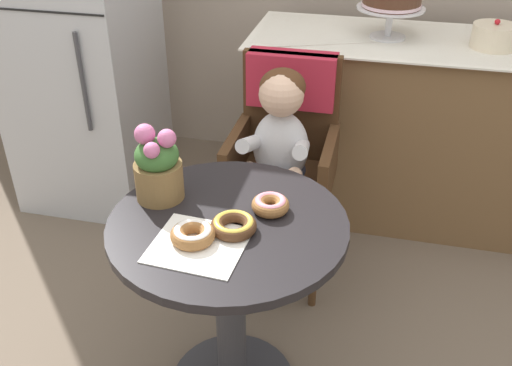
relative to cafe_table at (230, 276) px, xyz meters
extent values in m
cylinder|color=black|center=(0.00, 0.00, 0.20)|extent=(0.72, 0.72, 0.03)
cylinder|color=#333338|center=(0.00, 0.00, -0.16)|extent=(0.10, 0.10, 0.69)
cube|color=#472D19|center=(0.03, 0.65, -0.04)|extent=(0.42, 0.42, 0.04)
cube|color=#472D19|center=(0.03, 0.84, 0.22)|extent=(0.40, 0.04, 0.46)
cube|color=#472D19|center=(-0.16, 0.65, 0.08)|extent=(0.04, 0.38, 0.18)
cube|color=#472D19|center=(0.22, 0.65, 0.08)|extent=(0.04, 0.38, 0.18)
cube|color=#B22338|center=(0.03, 0.84, 0.34)|extent=(0.36, 0.11, 0.22)
cylinder|color=#472D19|center=(-0.15, 0.47, -0.28)|extent=(0.03, 0.03, 0.45)
cylinder|color=#472D19|center=(0.21, 0.47, -0.28)|extent=(0.03, 0.03, 0.45)
cylinder|color=#472D19|center=(-0.15, 0.83, -0.28)|extent=(0.03, 0.03, 0.45)
cylinder|color=#472D19|center=(0.21, 0.83, -0.28)|extent=(0.03, 0.03, 0.45)
ellipsoid|color=silver|center=(0.03, 0.63, 0.14)|extent=(0.22, 0.16, 0.30)
sphere|color=#E0B293|center=(0.03, 0.62, 0.36)|extent=(0.17, 0.17, 0.17)
ellipsoid|color=#4C2D19|center=(0.03, 0.64, 0.38)|extent=(0.17, 0.17, 0.14)
cylinder|color=silver|center=(-0.06, 0.54, 0.19)|extent=(0.08, 0.23, 0.13)
sphere|color=#E0B293|center=(-0.05, 0.47, 0.12)|extent=(0.06, 0.06, 0.06)
cylinder|color=silver|center=(0.13, 0.54, 0.19)|extent=(0.08, 0.23, 0.13)
sphere|color=#E0B293|center=(0.12, 0.47, 0.12)|extent=(0.06, 0.06, 0.06)
cylinder|color=#3F4760|center=(-0.02, 0.55, 0.03)|extent=(0.09, 0.22, 0.09)
cylinder|color=#3F4760|center=(-0.02, 0.44, -0.14)|extent=(0.08, 0.08, 0.26)
cylinder|color=#3F4760|center=(0.09, 0.55, 0.03)|extent=(0.09, 0.22, 0.09)
cylinder|color=#3F4760|center=(0.09, 0.44, -0.14)|extent=(0.08, 0.08, 0.26)
cube|color=white|center=(-0.05, -0.13, 0.21)|extent=(0.27, 0.26, 0.00)
torus|color=#4C2D19|center=(0.03, -0.04, 0.23)|extent=(0.13, 0.13, 0.04)
torus|color=gold|center=(0.03, -0.04, 0.24)|extent=(0.12, 0.12, 0.02)
torus|color=#936033|center=(-0.07, -0.11, 0.23)|extent=(0.13, 0.13, 0.04)
torus|color=white|center=(-0.07, -0.11, 0.25)|extent=(0.11, 0.11, 0.02)
torus|color=#936033|center=(0.11, 0.08, 0.23)|extent=(0.12, 0.12, 0.04)
torus|color=pink|center=(0.11, 0.08, 0.24)|extent=(0.10, 0.10, 0.02)
cylinder|color=brown|center=(-0.24, 0.08, 0.27)|extent=(0.15, 0.15, 0.12)
ellipsoid|color=#38662D|center=(-0.24, 0.08, 0.36)|extent=(0.14, 0.14, 0.10)
sphere|color=#CC6699|center=(-0.20, 0.08, 0.42)|extent=(0.06, 0.06, 0.06)
sphere|color=#CC6699|center=(-0.24, 0.12, 0.37)|extent=(0.06, 0.06, 0.06)
sphere|color=#CC6699|center=(-0.27, 0.08, 0.43)|extent=(0.06, 0.06, 0.06)
sphere|color=#CC6699|center=(-0.23, 0.03, 0.41)|extent=(0.05, 0.05, 0.05)
cube|color=brown|center=(0.55, 1.30, -0.06)|extent=(1.50, 0.56, 0.90)
cube|color=white|center=(0.55, 1.30, 0.39)|extent=(1.56, 0.62, 0.01)
cylinder|color=silver|center=(0.39, 1.30, 0.40)|extent=(0.16, 0.16, 0.01)
cylinder|color=silver|center=(0.39, 1.30, 0.46)|extent=(0.03, 0.03, 0.12)
cylinder|color=silver|center=(0.39, 1.30, 0.53)|extent=(0.30, 0.30, 0.01)
cylinder|color=silver|center=(0.39, 1.30, 0.54)|extent=(0.26, 0.26, 0.01)
cylinder|color=beige|center=(0.83, 1.27, 0.44)|extent=(0.19, 0.19, 0.10)
sphere|color=red|center=(0.83, 1.27, 0.50)|extent=(0.02, 0.02, 0.02)
cube|color=#B7BABF|center=(-1.05, 1.10, 0.34)|extent=(0.64, 0.60, 1.70)
cube|color=black|center=(-1.05, 0.80, 0.55)|extent=(0.63, 0.01, 0.01)
cylinder|color=#3F3F44|center=(-0.87, 0.79, 0.26)|extent=(0.02, 0.02, 0.45)
camera|label=1|loc=(0.41, -1.34, 1.21)|focal=40.69mm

